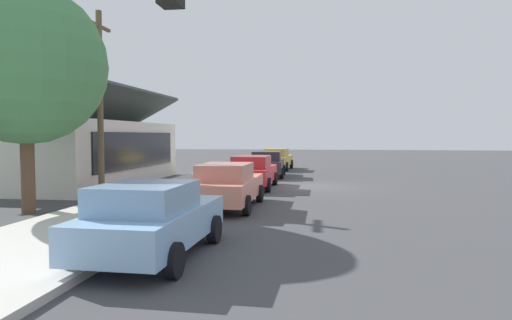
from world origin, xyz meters
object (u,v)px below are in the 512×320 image
car_coral (228,185)px  shade_tree (25,65)px  car_charcoal (267,164)px  fire_hydrant_red (225,177)px  car_mustard (277,159)px  utility_pole_wooden (100,101)px  car_cherry (253,172)px  car_skyblue (152,219)px  traffic_light_main (40,53)px

car_coral → shade_tree: 7.72m
car_charcoal → fire_hydrant_red: 5.81m
car_charcoal → shade_tree: size_ratio=0.62×
car_mustard → utility_pole_wooden: (-16.53, 5.49, 3.11)m
shade_tree → utility_pole_wooden: bearing=-12.0°
car_charcoal → car_mustard: bearing=-3.0°
car_cherry → car_charcoal: same height
utility_pole_wooden → car_skyblue: bearing=-147.1°
car_charcoal → car_cherry: bearing=177.8°
car_skyblue → traffic_light_main: 4.99m
car_mustard → fire_hydrant_red: size_ratio=6.94×
traffic_light_main → fire_hydrant_red: traffic_light_main is taller
traffic_light_main → utility_pole_wooden: (12.43, 5.66, 0.44)m
car_skyblue → shade_tree: bearing=54.0°
car_charcoal → car_mustard: (5.87, -0.04, -0.00)m
traffic_light_main → car_charcoal: bearing=0.5°
car_cherry → shade_tree: shade_tree is taller
car_coral → shade_tree: bearing=107.1°
utility_pole_wooden → traffic_light_main: bearing=-155.5°
shade_tree → traffic_light_main: size_ratio=1.44×
car_cherry → car_charcoal: bearing=0.5°
car_coral → fire_hydrant_red: bearing=13.2°
car_mustard → traffic_light_main: size_ratio=0.95×
car_skyblue → utility_pole_wooden: 10.29m
shade_tree → fire_hydrant_red: bearing=-28.9°
shade_tree → utility_pole_wooden: (3.55, -0.75, -0.92)m
car_skyblue → utility_pole_wooden: bearing=34.5°
car_charcoal → fire_hydrant_red: size_ratio=6.51×
traffic_light_main → car_mustard: bearing=0.3°
car_skyblue → utility_pole_wooden: utility_pole_wooden is taller
car_skyblue → fire_hydrant_red: 13.35m
car_charcoal → utility_pole_wooden: size_ratio=0.62×
car_coral → shade_tree: size_ratio=0.65×
car_charcoal → fire_hydrant_red: car_charcoal is taller
car_charcoal → car_mustard: size_ratio=0.94×
utility_pole_wooden → fire_hydrant_red: size_ratio=10.56×
car_skyblue → car_coral: bearing=-0.3°
car_coral → car_charcoal: (12.29, 0.09, -0.00)m
shade_tree → utility_pole_wooden: 3.75m
car_cherry → car_charcoal: 6.23m
car_charcoal → shade_tree: (-14.21, 6.20, 4.03)m
shade_tree → car_cherry: bearing=-38.1°
car_mustard → shade_tree: (-20.08, 6.24, 4.04)m
car_coral → fire_hydrant_red: 6.86m
car_cherry → car_mustard: bearing=0.1°
car_charcoal → car_mustard: 5.87m
car_charcoal → car_skyblue: bearing=176.9°
car_mustard → traffic_light_main: (-28.96, -0.17, 2.68)m
car_coral → car_cherry: 6.06m
shade_tree → traffic_light_main: (-8.88, -6.41, -1.36)m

